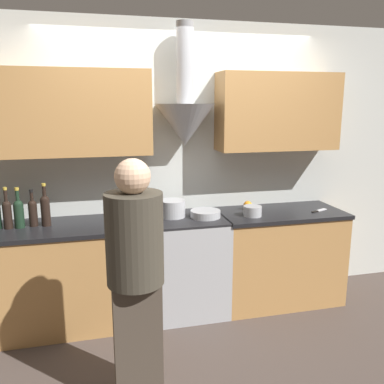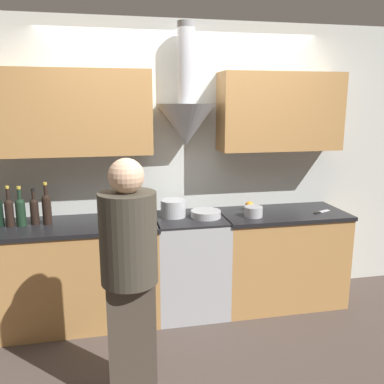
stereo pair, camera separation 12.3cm
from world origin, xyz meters
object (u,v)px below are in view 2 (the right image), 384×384
Objects in this scene: mixing_bowl at (206,214)px; person_foreground_left at (130,273)px; wine_bottle_3 at (21,210)px; wine_bottle_5 at (47,207)px; orange_fruit at (249,206)px; saucepan at (253,212)px; stove_range at (190,264)px; wine_bottle_4 at (34,210)px; wine_bottle_2 at (9,211)px; stock_pot at (173,208)px.

mixing_bowl is 1.26m from person_foreground_left.
wine_bottle_5 reaches higher than wine_bottle_3.
wine_bottle_5 is at bearing -177.23° from orange_fruit.
person_foreground_left is at bearing -60.55° from wine_bottle_5.
saucepan is at bearing -8.73° from mixing_bowl.
stove_range is 3.34× the size of mixing_bowl.
wine_bottle_4 is 1.33m from person_foreground_left.
wine_bottle_2 is 4.04× the size of orange_fruit.
stock_pot is 0.74m from orange_fruit.
wine_bottle_2 is 0.22× the size of person_foreground_left.
stove_range is 0.75m from saucepan.
wine_bottle_3 is at bearing 178.85° from stove_range.
orange_fruit is at bearing 2.15° from wine_bottle_4.
person_foreground_left reaches higher than stove_range.
person_foreground_left is at bearing -125.42° from mixing_bowl.
wine_bottle_3 is 1.37m from person_foreground_left.
stove_range is 0.54m from stock_pot.
wine_bottle_5 is at bearing -9.00° from wine_bottle_4.
wine_bottle_3 reaches higher than mixing_bowl.
wine_bottle_4 is 1.38× the size of stock_pot.
stove_range is 1.52m from wine_bottle_3.
wine_bottle_2 is at bearing -178.12° from wine_bottle_5.
stove_range is at bearing 170.00° from saucepan.
orange_fruit reaches higher than stove_range.
person_foreground_left is (-1.15, -0.96, -0.07)m from saucepan.
person_foreground_left is (-0.73, -1.02, -0.06)m from mixing_bowl.
mixing_bowl is 3.17× the size of orange_fruit.
wine_bottle_3 is 1.08× the size of wine_bottle_4.
wine_bottle_5 is 1.81m from orange_fruit.
wine_bottle_3 is at bearing 2.15° from wine_bottle_2.
wine_bottle_3 is at bearing -177.33° from orange_fruit.
wine_bottle_4 is (0.10, 0.02, -0.01)m from wine_bottle_3.
wine_bottle_2 is at bearing -177.85° from wine_bottle_3.
wine_bottle_5 is at bearing 119.45° from person_foreground_left.
saucepan is (-0.04, -0.22, 0.00)m from orange_fruit.
stove_range is 1.60m from wine_bottle_2.
stock_pot is at bearing 0.76° from wine_bottle_5.
wine_bottle_3 reaches higher than orange_fruit.
wine_bottle_5 is 2.19× the size of saucepan.
stove_range is at bearing -0.96° from wine_bottle_2.
saucepan is at bearing -4.32° from wine_bottle_5.
person_foreground_left reaches higher than wine_bottle_2.
stove_range is 0.57× the size of person_foreground_left.
mixing_bowl is at bearing -3.36° from wine_bottle_4.
wine_bottle_5 reaches higher than wine_bottle_4.
person_foreground_left is at bearing -140.12° from saucepan.
orange_fruit is 0.52× the size of saucepan.
stove_range is at bearing 60.92° from person_foreground_left.
wine_bottle_4 reaches higher than stock_pot.
person_foreground_left is at bearing -52.90° from wine_bottle_3.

